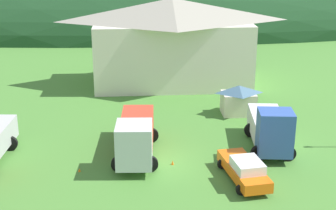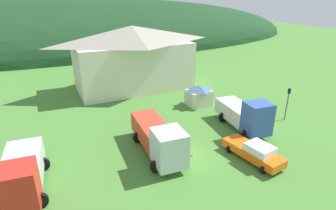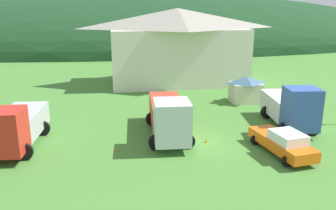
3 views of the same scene
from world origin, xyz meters
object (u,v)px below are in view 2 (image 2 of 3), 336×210
object	(u,v)px
service_pickup_orange	(254,151)
traffic_light_east	(288,101)
tow_truck_silver	(159,138)
traffic_cone_mid_row	(123,180)
play_shed_cream	(199,95)
crane_truck_red	(20,174)
traffic_cone_near_pickup	(192,156)
depot_building	(133,57)
box_truck_blue	(245,115)

from	to	relation	value
service_pickup_orange	traffic_light_east	size ratio (longest dim) A/B	1.54
tow_truck_silver	service_pickup_orange	bearing A→B (deg)	62.12
service_pickup_orange	traffic_cone_mid_row	size ratio (longest dim) A/B	11.86
play_shed_cream	crane_truck_red	size ratio (longest dim) A/B	0.42
tow_truck_silver	service_pickup_orange	size ratio (longest dim) A/B	1.51
play_shed_cream	traffic_light_east	bearing A→B (deg)	-50.32
service_pickup_orange	traffic_cone_near_pickup	world-z (taller)	service_pickup_orange
tow_truck_silver	service_pickup_orange	distance (m)	8.06
crane_truck_red	traffic_cone_near_pickup	bearing A→B (deg)	90.50
traffic_light_east	crane_truck_red	bearing A→B (deg)	-177.32
crane_truck_red	tow_truck_silver	size ratio (longest dim) A/B	0.88
depot_building	traffic_light_east	xyz separation A→B (m)	(11.54, -17.87, -2.37)
traffic_light_east	traffic_cone_mid_row	distance (m)	19.70
depot_building	crane_truck_red	distance (m)	24.19
tow_truck_silver	traffic_cone_mid_row	size ratio (longest dim) A/B	17.96
play_shed_cream	service_pickup_orange	world-z (taller)	play_shed_cream
service_pickup_orange	traffic_cone_near_pickup	distance (m)	5.22
depot_building	crane_truck_red	bearing A→B (deg)	-127.32
depot_building	traffic_light_east	world-z (taller)	depot_building
tow_truck_silver	box_truck_blue	bearing A→B (deg)	96.92
service_pickup_orange	traffic_light_east	bearing A→B (deg)	110.74
play_shed_cream	tow_truck_silver	distance (m)	12.42
crane_truck_red	box_truck_blue	size ratio (longest dim) A/B	1.01
service_pickup_orange	traffic_cone_near_pickup	xyz separation A→B (m)	(-4.38, 2.71, -0.83)
traffic_cone_near_pickup	depot_building	bearing A→B (deg)	85.61
service_pickup_orange	traffic_light_east	world-z (taller)	traffic_light_east
crane_truck_red	traffic_cone_mid_row	distance (m)	7.06
traffic_cone_mid_row	traffic_light_east	bearing A→B (deg)	7.93
crane_truck_red	traffic_cone_near_pickup	size ratio (longest dim) A/B	11.62
tow_truck_silver	box_truck_blue	distance (m)	9.80
tow_truck_silver	traffic_cone_mid_row	xyz separation A→B (m)	(-3.83, -2.04, -1.67)
traffic_cone_mid_row	box_truck_blue	bearing A→B (deg)	11.07
play_shed_cream	crane_truck_red	xyz separation A→B (m)	(-19.63, -9.02, 0.28)
box_truck_blue	tow_truck_silver	bearing A→B (deg)	-79.89
box_truck_blue	traffic_cone_mid_row	bearing A→B (deg)	-72.49
play_shed_cream	box_truck_blue	bearing A→B (deg)	-84.93
crane_truck_red	depot_building	bearing A→B (deg)	147.01
play_shed_cream	traffic_cone_mid_row	size ratio (longest dim) A/B	6.59
crane_truck_red	traffic_cone_mid_row	bearing A→B (deg)	81.93
depot_building	traffic_cone_near_pickup	bearing A→B (deg)	-94.39
depot_building	tow_truck_silver	distance (m)	19.19
crane_truck_red	tow_truck_silver	xyz separation A→B (m)	(10.54, 0.56, 0.04)
box_truck_blue	service_pickup_orange	bearing A→B (deg)	-25.00
play_shed_cream	traffic_cone_mid_row	bearing A→B (deg)	-140.91
crane_truck_red	traffic_light_east	xyz separation A→B (m)	(26.09, 1.22, 0.64)
depot_building	traffic_cone_mid_row	size ratio (longest dim) A/B	36.46
traffic_cone_mid_row	play_shed_cream	bearing A→B (deg)	39.09
crane_truck_red	service_pickup_orange	xyz separation A→B (m)	(17.40, -3.59, -0.80)
service_pickup_orange	box_truck_blue	bearing A→B (deg)	140.34
play_shed_cream	tow_truck_silver	size ratio (longest dim) A/B	0.37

